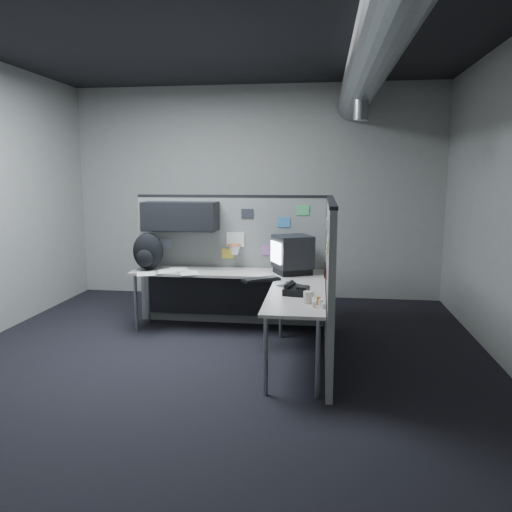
# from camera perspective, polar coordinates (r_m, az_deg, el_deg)

# --- Properties ---
(room) EXTENTS (5.62, 5.62, 3.22)m
(room) POSITION_cam_1_polar(r_m,az_deg,el_deg) (4.83, 2.20, 11.89)
(room) COLOR black
(room) RESTS_ON ground
(partition_back) EXTENTS (2.44, 0.42, 1.63)m
(partition_back) POSITION_cam_1_polar(r_m,az_deg,el_deg) (6.23, -4.25, 1.14)
(partition_back) COLOR slate
(partition_back) RESTS_ON ground
(partition_right) EXTENTS (0.07, 2.23, 1.63)m
(partition_right) POSITION_cam_1_polar(r_m,az_deg,el_deg) (5.13, 8.40, -2.71)
(partition_right) COLOR slate
(partition_right) RESTS_ON ground
(desk) EXTENTS (2.31, 2.11, 0.73)m
(desk) POSITION_cam_1_polar(r_m,az_deg,el_deg) (5.71, -1.35, -3.49)
(desk) COLOR #A89F97
(desk) RESTS_ON ground
(monitor) EXTENTS (0.53, 0.53, 0.45)m
(monitor) POSITION_cam_1_polar(r_m,az_deg,el_deg) (5.82, 4.19, 0.22)
(monitor) COLOR black
(monitor) RESTS_ON desk
(keyboard) EXTENTS (0.43, 0.37, 0.04)m
(keyboard) POSITION_cam_1_polar(r_m,az_deg,el_deg) (5.43, 0.57, -2.70)
(keyboard) COLOR black
(keyboard) RESTS_ON desk
(mouse) EXTENTS (0.30, 0.30, 0.05)m
(mouse) POSITION_cam_1_polar(r_m,az_deg,el_deg) (5.21, 3.99, -3.23)
(mouse) COLOR black
(mouse) RESTS_ON desk
(phone) EXTENTS (0.26, 0.28, 0.11)m
(phone) POSITION_cam_1_polar(r_m,az_deg,el_deg) (4.85, 4.57, -3.89)
(phone) COLOR black
(phone) RESTS_ON desk
(bottles) EXTENTS (0.12, 0.15, 0.07)m
(bottles) POSITION_cam_1_polar(r_m,az_deg,el_deg) (4.43, 7.21, -5.34)
(bottles) COLOR silver
(bottles) RESTS_ON desk
(cup) EXTENTS (0.08, 0.08, 0.11)m
(cup) POSITION_cam_1_polar(r_m,az_deg,el_deg) (4.53, 5.92, -4.71)
(cup) COLOR beige
(cup) RESTS_ON desk
(papers) EXTENTS (0.78, 0.63, 0.01)m
(papers) POSITION_cam_1_polar(r_m,az_deg,el_deg) (6.01, -9.75, -1.78)
(papers) COLOR white
(papers) RESTS_ON desk
(backpack) EXTENTS (0.44, 0.42, 0.46)m
(backpack) POSITION_cam_1_polar(r_m,az_deg,el_deg) (6.17, -12.26, 0.46)
(backpack) COLOR black
(backpack) RESTS_ON desk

